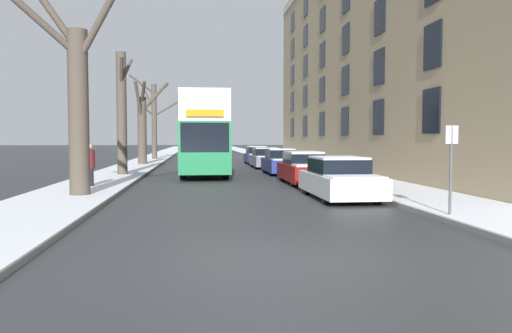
# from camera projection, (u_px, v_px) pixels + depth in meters

# --- Properties ---
(ground_plane) EXTENTS (320.00, 320.00, 0.00)m
(ground_plane) POSITION_uv_depth(u_px,v_px,m) (291.00, 259.00, 8.38)
(ground_plane) COLOR #303335
(sidewalk_left) EXTENTS (3.14, 130.00, 0.16)m
(sidewalk_left) POSITION_uv_depth(u_px,v_px,m) (161.00, 155.00, 60.24)
(sidewalk_left) COLOR slate
(sidewalk_left) RESTS_ON ground
(sidewalk_right) EXTENTS (3.14, 130.00, 0.16)m
(sidewalk_right) POSITION_uv_depth(u_px,v_px,m) (258.00, 155.00, 61.62)
(sidewalk_right) COLOR slate
(sidewalk_right) RESTS_ON ground
(terrace_facade_right) EXTENTS (9.10, 38.63, 15.54)m
(terrace_facade_right) POSITION_uv_depth(u_px,v_px,m) (398.00, 54.00, 33.57)
(terrace_facade_right) COLOR tan
(terrace_facade_right) RESTS_ON ground
(bare_tree_left_0) EXTENTS (3.81, 3.01, 7.02)m
(bare_tree_left_0) POSITION_uv_depth(u_px,v_px,m) (77.00, 100.00, 16.56)
(bare_tree_left_0) COLOR #4C4238
(bare_tree_left_0) RESTS_ON ground
(bare_tree_left_1) EXTENTS (0.71, 3.00, 6.59)m
(bare_tree_left_1) POSITION_uv_depth(u_px,v_px,m) (122.00, 111.00, 26.34)
(bare_tree_left_1) COLOR #4C4238
(bare_tree_left_1) RESTS_ON ground
(bare_tree_left_2) EXTENTS (2.41, 2.07, 6.32)m
(bare_tree_left_2) POSITION_uv_depth(u_px,v_px,m) (143.00, 126.00, 37.05)
(bare_tree_left_2) COLOR #4C4238
(bare_tree_left_2) RESTS_ON ground
(bare_tree_left_3) EXTENTS (4.58, 1.01, 7.97)m
(bare_tree_left_3) POSITION_uv_depth(u_px,v_px,m) (154.00, 118.00, 46.82)
(bare_tree_left_3) COLOR #4C4238
(bare_tree_left_3) RESTS_ON ground
(double_decker_bus) EXTENTS (2.54, 10.16, 4.41)m
(double_decker_bus) POSITION_uv_depth(u_px,v_px,m) (203.00, 131.00, 28.16)
(double_decker_bus) COLOR #1E7A47
(double_decker_bus) RESTS_ON ground
(parked_car_0) EXTENTS (1.89, 4.60, 1.42)m
(parked_car_0) POSITION_uv_depth(u_px,v_px,m) (339.00, 179.00, 16.95)
(parked_car_0) COLOR silver
(parked_car_0) RESTS_ON ground
(parked_car_1) EXTENTS (1.73, 4.60, 1.46)m
(parked_car_1) POSITION_uv_depth(u_px,v_px,m) (304.00, 169.00, 22.57)
(parked_car_1) COLOR maroon
(parked_car_1) RESTS_ON ground
(parked_car_2) EXTENTS (1.72, 4.49, 1.46)m
(parked_car_2) POSITION_uv_depth(u_px,v_px,m) (280.00, 162.00, 28.90)
(parked_car_2) COLOR navy
(parked_car_2) RESTS_ON ground
(parked_car_3) EXTENTS (1.89, 4.55, 1.41)m
(parked_car_3) POSITION_uv_depth(u_px,v_px,m) (266.00, 158.00, 35.02)
(parked_car_3) COLOR slate
(parked_car_3) RESTS_ON ground
(parked_car_4) EXTENTS (1.74, 4.25, 1.44)m
(parked_car_4) POSITION_uv_depth(u_px,v_px,m) (257.00, 156.00, 40.44)
(parked_car_4) COLOR navy
(parked_car_4) RESTS_ON ground
(oncoming_van) EXTENTS (1.98, 5.57, 2.43)m
(oncoming_van) POSITION_uv_depth(u_px,v_px,m) (202.00, 147.00, 45.85)
(oncoming_van) COLOR #9EA3AD
(oncoming_van) RESTS_ON ground
(pedestrian_left_sidewalk) EXTENTS (0.40, 0.40, 1.83)m
(pedestrian_left_sidewalk) POSITION_uv_depth(u_px,v_px,m) (90.00, 165.00, 19.75)
(pedestrian_left_sidewalk) COLOR black
(pedestrian_left_sidewalk) RESTS_ON ground
(street_sign_post) EXTENTS (0.32, 0.07, 2.38)m
(street_sign_post) POSITION_uv_depth(u_px,v_px,m) (451.00, 165.00, 12.25)
(street_sign_post) COLOR #4C4F54
(street_sign_post) RESTS_ON ground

